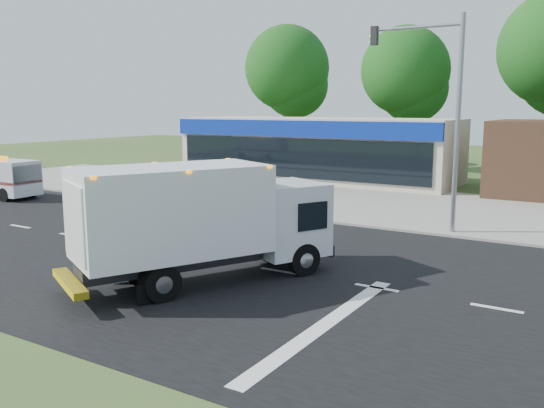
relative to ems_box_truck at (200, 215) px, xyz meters
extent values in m
plane|color=#385123|center=(1.26, 1.99, -1.86)|extent=(120.00, 120.00, 0.00)
cube|color=black|center=(1.26, 1.99, -1.85)|extent=(60.00, 14.00, 0.02)
cube|color=gray|center=(1.26, 10.19, -1.80)|extent=(60.00, 2.40, 0.12)
cube|color=gray|center=(1.26, 15.99, -1.85)|extent=(60.00, 9.00, 0.02)
cube|color=silver|center=(-10.74, 1.99, -1.84)|extent=(1.20, 0.15, 0.01)
cube|color=silver|center=(-7.74, 1.99, -1.84)|extent=(1.20, 0.15, 0.01)
cube|color=silver|center=(-4.74, 1.99, -1.84)|extent=(1.20, 0.15, 0.01)
cube|color=silver|center=(-1.74, 1.99, -1.84)|extent=(1.20, 0.15, 0.01)
cube|color=silver|center=(1.26, 1.99, -1.84)|extent=(1.20, 0.15, 0.01)
cube|color=silver|center=(4.26, 1.99, -1.84)|extent=(1.20, 0.15, 0.01)
cube|color=silver|center=(7.26, 1.99, -1.84)|extent=(1.20, 0.15, 0.01)
cube|color=silver|center=(4.26, -1.01, -1.84)|extent=(0.40, 7.00, 0.01)
cube|color=black|center=(-0.36, -0.71, -1.17)|extent=(3.10, 4.81, 0.34)
cube|color=silver|center=(1.22, 2.39, -0.34)|extent=(2.77, 2.70, 2.06)
cube|color=black|center=(1.65, 3.22, -0.14)|extent=(1.72, 0.98, 0.88)
cube|color=white|center=(-0.36, -0.71, 0.20)|extent=(4.32, 5.43, 2.30)
cube|color=silver|center=(-1.49, -2.91, 0.15)|extent=(1.77, 0.94, 1.86)
cube|color=yellow|center=(-1.57, -3.06, -1.32)|extent=(2.25, 1.38, 0.18)
cube|color=orange|center=(-0.36, -0.71, 1.33)|extent=(4.27, 5.28, 0.08)
cylinder|color=black|center=(0.41, 2.86, -1.39)|extent=(0.69, 0.97, 0.94)
cylinder|color=black|center=(2.07, 2.01, -1.39)|extent=(0.69, 0.97, 0.94)
cylinder|color=black|center=(-1.55, -0.87, -1.39)|extent=(0.69, 0.97, 0.94)
cylinder|color=black|center=(0.20, -1.77, -1.39)|extent=(0.69, 0.97, 0.94)
imported|color=tan|center=(-5.52, 1.52, -1.02)|extent=(0.65, 0.73, 1.68)
sphere|color=white|center=(-5.52, 1.52, -0.21)|extent=(0.28, 0.28, 0.28)
cube|color=black|center=(-16.41, 6.23, -0.48)|extent=(0.78, 1.71, 0.89)
cylinder|color=black|center=(-16.89, 7.01, -1.50)|extent=(0.72, 0.25, 0.71)
cylinder|color=black|center=(-16.82, 5.42, -1.50)|extent=(0.72, 0.25, 0.71)
cube|color=beige|center=(-7.74, 21.99, 0.14)|extent=(18.00, 6.00, 4.00)
cube|color=navy|center=(-7.74, 18.94, 1.54)|extent=(18.00, 0.30, 1.00)
cube|color=black|center=(-7.74, 18.94, -0.26)|extent=(17.00, 0.12, 2.40)
cylinder|color=gray|center=(4.26, 9.59, 2.14)|extent=(0.18, 0.18, 8.00)
cylinder|color=gray|center=(2.56, 9.59, 5.74)|extent=(3.40, 0.12, 0.12)
cube|color=black|center=(0.96, 9.59, 5.54)|extent=(0.25, 0.25, 0.70)
cylinder|color=#332114|center=(-14.74, 29.99, 1.82)|extent=(0.56, 0.56, 7.35)
sphere|color=#174F16|center=(-14.74, 29.99, 6.02)|extent=(6.93, 6.93, 6.93)
sphere|color=#174F16|center=(-14.24, 30.49, 4.65)|extent=(5.46, 5.46, 5.46)
cylinder|color=#332114|center=(-4.74, 29.99, 1.57)|extent=(0.56, 0.56, 6.86)
sphere|color=#174F16|center=(-4.74, 29.99, 5.49)|extent=(6.47, 6.47, 6.47)
sphere|color=#174F16|center=(-4.24, 30.49, 4.22)|extent=(5.10, 5.10, 5.10)
camera|label=1|loc=(9.54, -11.84, 2.85)|focal=38.00mm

